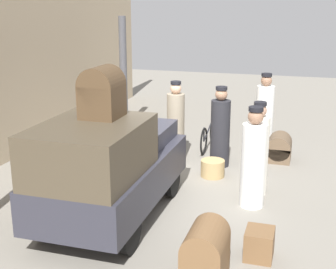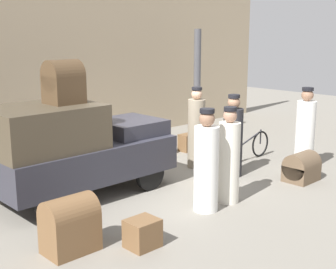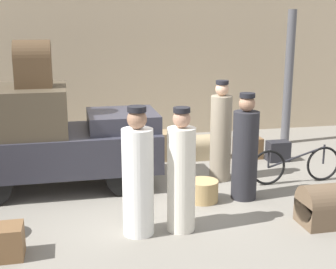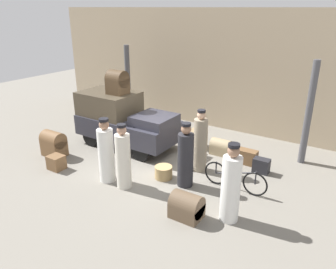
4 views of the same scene
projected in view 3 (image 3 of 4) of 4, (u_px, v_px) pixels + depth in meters
ground_plane at (159, 190)px, 8.23m from camera, size 30.00×30.00×0.00m
station_building_facade at (127, 47)px, 11.56m from camera, size 16.00×0.15×4.50m
canopy_pillar_right at (288, 78)px, 11.02m from camera, size 0.20×0.20×3.15m
truck at (47, 135)px, 8.15m from camera, size 3.48×1.57×1.81m
bicycle at (296, 165)px, 8.53m from camera, size 1.74×0.04×0.69m
wicker_basket at (203, 191)px, 7.70m from camera, size 0.50×0.50×0.35m
porter_lifting_near_truck at (138, 177)px, 6.38m from camera, size 0.43×0.43×1.81m
conductor_in_dark_uniform at (221, 135)px, 8.59m from camera, size 0.39×0.39×1.86m
porter_standing_middle at (245, 151)px, 7.69m from camera, size 0.42×0.42×1.78m
porter_with_bicycle at (181, 175)px, 6.50m from camera, size 0.40×0.40×1.78m
suitcase_tan_flat at (202, 148)px, 10.06m from camera, size 0.64×0.44×0.52m
trunk_umber_medium at (158, 146)px, 9.96m from camera, size 0.54×0.50×0.60m
suitcase_small_leather at (248, 148)px, 10.07m from camera, size 0.60×0.33×0.45m
suitcase_black_upright at (5, 242)px, 5.85m from camera, size 0.45×0.40×0.42m
trunk_large_brown at (278, 151)px, 9.88m from camera, size 0.46×0.30×0.43m
trunk_barrel_dark at (325, 206)px, 6.80m from camera, size 0.70×0.54×0.61m
trunk_on_truck_roof at (33, 64)px, 7.82m from camera, size 0.60×0.57×0.79m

